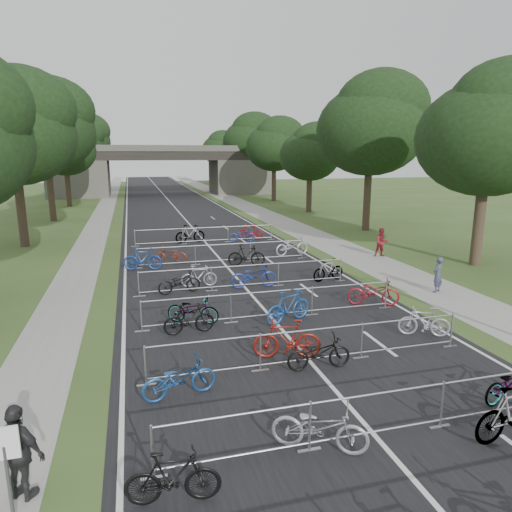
{
  "coord_description": "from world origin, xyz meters",
  "views": [
    {
      "loc": [
        -4.72,
        -3.94,
        5.85
      ],
      "look_at": [
        0.9,
        16.51,
        1.1
      ],
      "focal_mm": 32.0,
      "sensor_mm": 36.0,
      "label": 1
    }
  ],
  "objects_px": {
    "overpass_bridge": "(162,170)",
    "pedestrian_c": "(19,453)",
    "pedestrian_a": "(438,275)",
    "pedestrian_b": "(382,243)",
    "park_sign": "(6,460)"
  },
  "relations": [
    {
      "from": "pedestrian_b",
      "to": "overpass_bridge",
      "type": "bearing_deg",
      "value": 110.02
    },
    {
      "from": "pedestrian_a",
      "to": "pedestrian_b",
      "type": "xyz_separation_m",
      "value": [
        1.36,
        6.9,
        0.05
      ]
    },
    {
      "from": "park_sign",
      "to": "pedestrian_c",
      "type": "height_order",
      "value": "park_sign"
    },
    {
      "from": "park_sign",
      "to": "pedestrian_a",
      "type": "xyz_separation_m",
      "value": [
        14.64,
        9.26,
        -0.49
      ]
    },
    {
      "from": "park_sign",
      "to": "pedestrian_b",
      "type": "distance_m",
      "value": 22.75
    },
    {
      "from": "pedestrian_b",
      "to": "pedestrian_c",
      "type": "distance_m",
      "value": 22.24
    },
    {
      "from": "overpass_bridge",
      "to": "pedestrian_a",
      "type": "height_order",
      "value": "overpass_bridge"
    },
    {
      "from": "overpass_bridge",
      "to": "pedestrian_c",
      "type": "bearing_deg",
      "value": -96.33
    },
    {
      "from": "overpass_bridge",
      "to": "pedestrian_b",
      "type": "xyz_separation_m",
      "value": [
        9.2,
        -45.84,
        -2.7
      ]
    },
    {
      "from": "park_sign",
      "to": "pedestrian_b",
      "type": "relative_size",
      "value": 1.1
    },
    {
      "from": "overpass_bridge",
      "to": "park_sign",
      "type": "relative_size",
      "value": 16.99
    },
    {
      "from": "overpass_bridge",
      "to": "pedestrian_c",
      "type": "xyz_separation_m",
      "value": [
        -6.8,
        -61.29,
        -2.65
      ]
    },
    {
      "from": "overpass_bridge",
      "to": "pedestrian_a",
      "type": "xyz_separation_m",
      "value": [
        7.84,
        -52.74,
        -2.75
      ]
    },
    {
      "from": "overpass_bridge",
      "to": "pedestrian_c",
      "type": "relative_size",
      "value": 17.64
    },
    {
      "from": "park_sign",
      "to": "pedestrian_c",
      "type": "xyz_separation_m",
      "value": [
        0.0,
        0.71,
        -0.39
      ]
    }
  ]
}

